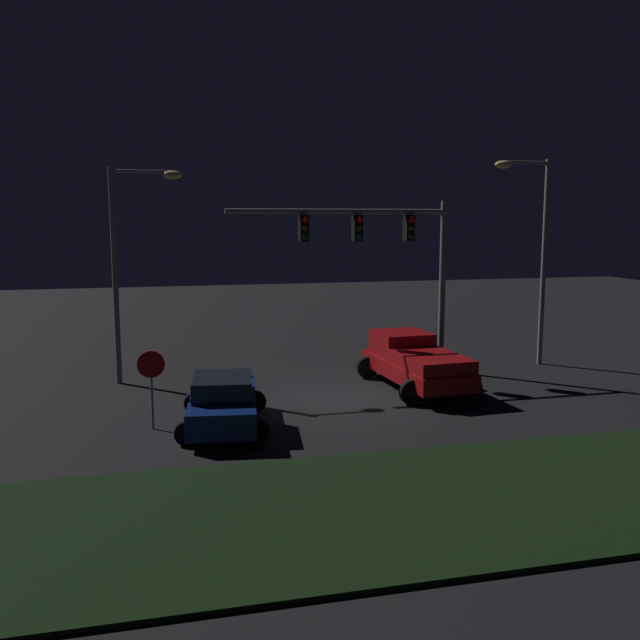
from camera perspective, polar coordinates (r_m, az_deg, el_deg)
ground_plane at (r=23.00m, az=1.16°, el=-6.35°), size 80.00×80.00×0.00m
grass_median at (r=15.08m, az=10.21°, el=-14.33°), size 25.35×6.13×0.10m
pickup_truck at (r=24.32m, az=7.71°, el=-3.20°), size 3.08×5.51×1.80m
car_sedan at (r=19.74m, az=-7.97°, el=-6.69°), size 2.87×4.60×1.51m
traffic_signal_gantry at (r=25.75m, az=5.13°, el=6.23°), size 8.32×0.56×6.50m
street_lamp_left at (r=25.22m, az=-15.43°, el=5.75°), size 2.52×0.44×7.60m
street_lamp_right at (r=28.69m, az=17.25°, el=6.51°), size 2.38×0.44×8.14m
stop_sign at (r=19.76m, az=-13.72°, el=-4.38°), size 0.76×0.08×2.23m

